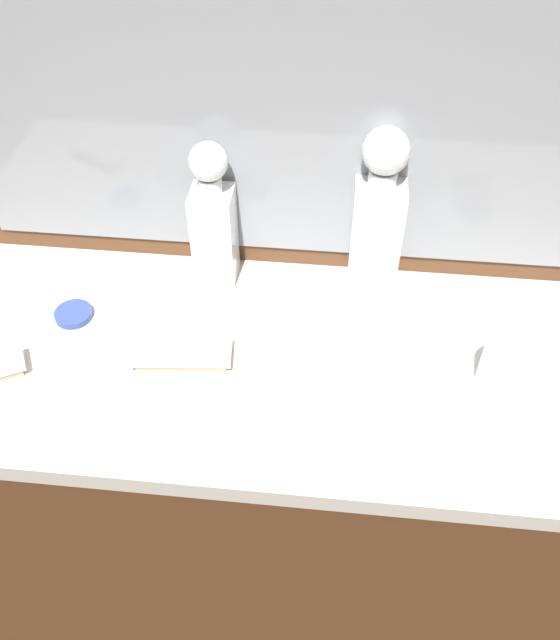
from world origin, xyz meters
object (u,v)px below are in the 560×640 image
(crystal_decanter_left, at_px, (214,228))
(crystal_tumbler_far_left, at_px, (503,368))
(porcelain_dish, at_px, (74,314))
(silver_brush_far_left, at_px, (182,355))
(crystal_decanter_rear, at_px, (376,227))

(crystal_decanter_left, distance_m, crystal_tumbler_far_left, 0.53)
(crystal_tumbler_far_left, height_order, porcelain_dish, crystal_tumbler_far_left)
(crystal_tumbler_far_left, xyz_separation_m, silver_brush_far_left, (-0.50, 0.00, -0.03))
(crystal_decanter_left, distance_m, crystal_decanter_rear, 0.28)
(silver_brush_far_left, xyz_separation_m, porcelain_dish, (-0.21, 0.08, -0.01))
(crystal_tumbler_far_left, bearing_deg, porcelain_dish, 173.76)
(crystal_tumbler_far_left, relative_size, silver_brush_far_left, 0.53)
(crystal_decanter_left, height_order, porcelain_dish, crystal_decanter_left)
(crystal_decanter_left, bearing_deg, porcelain_dish, -150.19)
(crystal_decanter_left, bearing_deg, silver_brush_far_left, -96.22)
(crystal_decanter_rear, bearing_deg, silver_brush_far_left, -143.69)
(crystal_decanter_rear, height_order, silver_brush_far_left, crystal_decanter_rear)
(crystal_decanter_left, xyz_separation_m, crystal_decanter_rear, (0.28, 0.01, 0.01))
(crystal_decanter_rear, bearing_deg, crystal_tumbler_far_left, -47.34)
(crystal_decanter_left, height_order, silver_brush_far_left, crystal_decanter_left)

